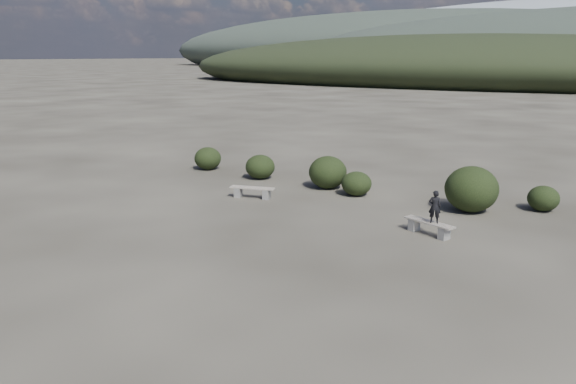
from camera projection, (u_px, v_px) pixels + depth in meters
The scene contains 10 objects.
ground at pixel (211, 260), 14.50m from camera, with size 1200.00×1200.00×0.00m, color #2D2A23.
bench_left at pixel (252, 192), 20.67m from camera, with size 1.68×0.83×0.41m.
bench_right at pixel (429, 227), 16.46m from camera, with size 1.65×0.81×0.41m.
seated_person at pixel (435, 207), 16.18m from camera, with size 0.35×0.23×0.97m, color black.
shrub_a at pixel (260, 167), 23.88m from camera, with size 1.25×1.25×1.03m, color black.
shrub_b at pixel (328, 172), 22.14m from camera, with size 1.50×1.50×1.29m, color black.
shrub_c at pixel (356, 184), 21.04m from camera, with size 1.14×1.14×0.91m, color black.
shrub_d at pixel (471, 189), 18.81m from camera, with size 1.77×1.77×1.55m, color black.
shrub_e at pixel (543, 198), 18.95m from camera, with size 1.04×1.04×0.87m, color black.
shrub_f at pixel (208, 158), 25.78m from camera, with size 1.22×1.22×1.04m, color black.
Camera 1 is at (9.23, -10.27, 5.16)m, focal length 35.00 mm.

